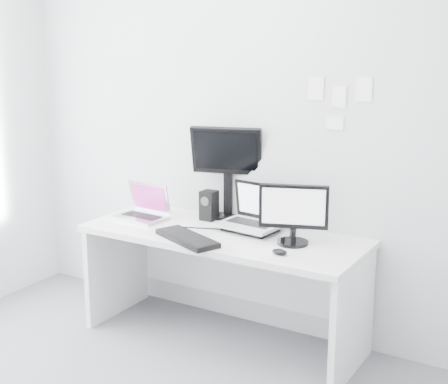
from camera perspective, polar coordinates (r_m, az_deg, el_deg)
The scene contains 13 objects.
back_wall at distance 4.31m, azimuth 2.30°, elevation 5.57°, with size 3.60×3.60×0.00m, color #B6B9BB.
desk at distance 4.27m, azimuth -0.09°, elevation -8.22°, with size 1.80×0.70×0.73m, color silver.
macbook at distance 4.44m, azimuth -7.26°, elevation -0.79°, with size 0.33×0.25×0.25m, color #B1B1B5.
speaker at distance 4.40m, azimuth -1.30°, elevation -1.16°, with size 0.10×0.10×0.20m, color black.
dell_laptop at distance 4.14m, azimuth 2.19°, elevation -1.37°, with size 0.37×0.29×0.31m, color #B8BBC0.
rear_monitor at distance 4.40m, azimuth 0.29°, elevation 1.80°, with size 0.47×0.17×0.64m, color black.
samsung_monitor at distance 3.90m, azimuth 6.01°, elevation -1.87°, with size 0.41×0.19×0.37m, color black.
keyboard at distance 3.99m, azimuth -3.20°, elevation -4.01°, with size 0.47×0.17×0.03m, color black.
mouse at distance 3.76m, azimuth 4.81°, elevation -5.16°, with size 0.10×0.06×0.03m, color black.
wall_note_0 at distance 4.08m, azimuth 7.93°, elevation 8.81°, with size 0.10×0.00×0.14m, color white.
wall_note_1 at distance 4.02m, azimuth 9.90°, elevation 8.10°, with size 0.09×0.00×0.13m, color white.
wall_note_2 at distance 3.97m, azimuth 11.97°, elevation 8.66°, with size 0.10×0.00×0.14m, color white.
wall_note_3 at distance 4.05m, azimuth 9.54°, elevation 5.87°, with size 0.11×0.00×0.08m, color white.
Camera 1 is at (2.03, -2.15, 1.96)m, focal length 53.00 mm.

